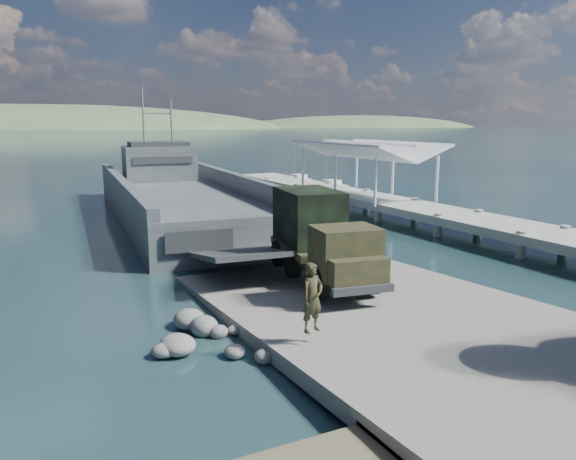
% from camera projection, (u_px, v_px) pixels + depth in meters
% --- Properties ---
extents(ground, '(1400.00, 1400.00, 0.00)m').
position_uv_depth(ground, '(380.00, 318.00, 19.42)').
color(ground, '#162D34').
rests_on(ground, ground).
extents(boat_ramp, '(10.00, 18.00, 0.50)m').
position_uv_depth(boat_ramp, '(399.00, 320.00, 18.49)').
color(boat_ramp, slate).
rests_on(boat_ramp, ground).
extents(shoreline_rocks, '(3.20, 5.60, 0.90)m').
position_uv_depth(shoreline_rocks, '(204.00, 345.00, 17.11)').
color(shoreline_rocks, '#5B5B58').
rests_on(shoreline_rocks, ground).
extents(distant_headlands, '(1000.00, 240.00, 48.00)m').
position_uv_depth(distant_headlands, '(73.00, 129.00, 532.26)').
color(distant_headlands, '#3E5A38').
rests_on(distant_headlands, ground).
extents(pier, '(6.40, 44.00, 6.10)m').
position_uv_depth(pier, '(374.00, 192.00, 41.32)').
color(pier, gray).
rests_on(pier, ground).
extents(landing_craft, '(11.49, 35.33, 10.33)m').
position_uv_depth(landing_craft, '(183.00, 205.00, 39.84)').
color(landing_craft, '#3D4448').
rests_on(landing_craft, ground).
extents(military_truck, '(3.37, 7.64, 3.43)m').
position_uv_depth(military_truck, '(320.00, 236.00, 22.32)').
color(military_truck, black).
rests_on(military_truck, boat_ramp).
extents(soldier, '(0.82, 0.65, 1.98)m').
position_uv_depth(soldier, '(312.00, 311.00, 15.69)').
color(soldier, black).
rests_on(soldier, boat_ramp).
extents(sailboat_near, '(2.17, 5.26, 6.21)m').
position_uv_depth(sailboat_near, '(327.00, 187.00, 55.91)').
color(sailboat_near, white).
rests_on(sailboat_near, ground).
extents(sailboat_far, '(1.98, 5.13, 6.09)m').
position_uv_depth(sailboat_far, '(295.00, 180.00, 61.99)').
color(sailboat_far, white).
rests_on(sailboat_far, ground).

